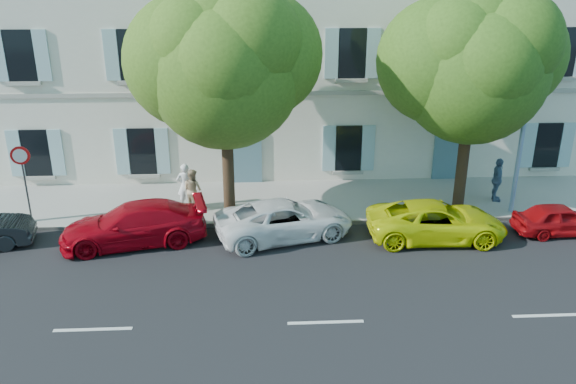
{
  "coord_description": "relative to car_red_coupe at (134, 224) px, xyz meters",
  "views": [
    {
      "loc": [
        -1.66,
        -16.44,
        8.39
      ],
      "look_at": [
        -0.67,
        2.0,
        1.4
      ],
      "focal_mm": 35.0,
      "sensor_mm": 36.0,
      "label": 1
    }
  ],
  "objects": [
    {
      "name": "car_yellow_supercar",
      "position": [
        10.28,
        -0.19,
        -0.05
      ],
      "size": [
        4.76,
        2.29,
        1.31
      ],
      "primitive_type": "imported",
      "rotation": [
        0.0,
        0.0,
        1.54
      ],
      "color": "#CBD508",
      "rests_on": "ground"
    },
    {
      "name": "car_red_coupe",
      "position": [
        0.0,
        0.0,
        0.0
      ],
      "size": [
        5.11,
        2.89,
        1.4
      ],
      "primitive_type": "imported",
      "rotation": [
        0.0,
        0.0,
        4.92
      ],
      "color": "#A00410",
      "rests_on": "ground"
    },
    {
      "name": "car_white_coupe",
      "position": [
        5.09,
        0.22,
        -0.04
      ],
      "size": [
        5.18,
        3.42,
        1.32
      ],
      "primitive_type": "imported",
      "rotation": [
        0.0,
        0.0,
        1.85
      ],
      "color": "white",
      "rests_on": "ground"
    },
    {
      "name": "ground",
      "position": [
        5.91,
        -1.07,
        -0.7
      ],
      "size": [
        90.0,
        90.0,
        0.0
      ],
      "primitive_type": "plane",
      "color": "black"
    },
    {
      "name": "tree_right",
      "position": [
        11.92,
        2.28,
        4.66
      ],
      "size": [
        5.27,
        5.27,
        8.13
      ],
      "color": "#3A2819",
      "rests_on": "sidewalk"
    },
    {
      "name": "pedestrian_c",
      "position": [
        13.62,
        2.85,
        0.32
      ],
      "size": [
        0.65,
        1.09,
        1.74
      ],
      "primitive_type": "imported",
      "rotation": [
        0.0,
        0.0,
        1.34
      ],
      "color": "slate",
      "rests_on": "sidewalk"
    },
    {
      "name": "sidewalk",
      "position": [
        5.91,
        3.38,
        -0.62
      ],
      "size": [
        36.0,
        4.5,
        0.15
      ],
      "primitive_type": "cube",
      "color": "#A09E96",
      "rests_on": "ground"
    },
    {
      "name": "building",
      "position": [
        5.91,
        9.13,
        5.3
      ],
      "size": [
        28.0,
        7.0,
        12.0
      ],
      "primitive_type": "cube",
      "color": "silver",
      "rests_on": "ground"
    },
    {
      "name": "tree_left",
      "position": [
        3.13,
        1.8,
        4.8
      ],
      "size": [
        5.36,
        5.36,
        8.31
      ],
      "color": "#3A2819",
      "rests_on": "sidewalk"
    },
    {
      "name": "car_red_hatchback",
      "position": [
        14.76,
        -0.02,
        -0.15
      ],
      "size": [
        3.27,
        1.41,
        1.1
      ],
      "primitive_type": "imported",
      "rotation": [
        0.0,
        0.0,
        1.61
      ],
      "color": "#9D090D",
      "rests_on": "ground"
    },
    {
      "name": "kerb",
      "position": [
        5.91,
        1.21,
        -0.62
      ],
      "size": [
        36.0,
        0.16,
        0.16
      ],
      "primitive_type": "cube",
      "color": "#9E998E",
      "rests_on": "ground"
    },
    {
      "name": "road_sign",
      "position": [
        -4.06,
        1.69,
        1.5
      ],
      "size": [
        0.66,
        0.15,
        2.85
      ],
      "color": "#383A3D",
      "rests_on": "sidewalk"
    },
    {
      "name": "pedestrian_a",
      "position": [
        1.41,
        2.81,
        0.33
      ],
      "size": [
        0.71,
        0.53,
        1.76
      ],
      "primitive_type": "imported",
      "rotation": [
        0.0,
        0.0,
        3.32
      ],
      "color": "silver",
      "rests_on": "sidewalk"
    },
    {
      "name": "pedestrian_b",
      "position": [
        1.72,
        2.6,
        0.25
      ],
      "size": [
        0.98,
        0.96,
        1.6
      ],
      "primitive_type": "imported",
      "rotation": [
        0.0,
        0.0,
        2.46
      ],
      "color": "tan",
      "rests_on": "sidewalk"
    },
    {
      "name": "street_lamp",
      "position": [
        13.8,
        1.58,
        4.25
      ],
      "size": [
        0.29,
        1.8,
        8.47
      ],
      "color": "#7293BF",
      "rests_on": "sidewalk"
    }
  ]
}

